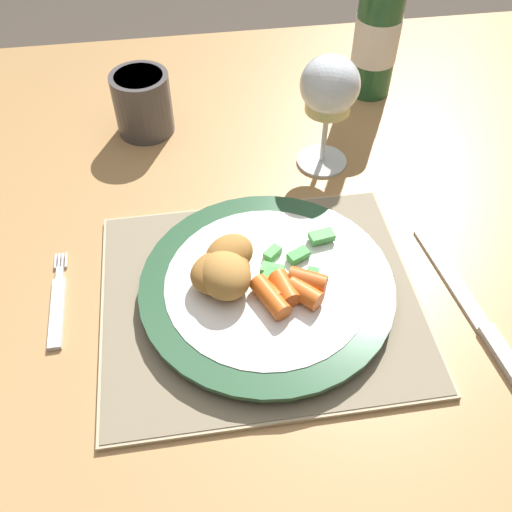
% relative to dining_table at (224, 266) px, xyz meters
% --- Properties ---
extents(ground_plane, '(6.00, 6.00, 0.00)m').
position_rel_dining_table_xyz_m(ground_plane, '(0.00, 0.00, -0.66)').
color(ground_plane, '#4C4238').
extents(dining_table, '(1.47, 0.96, 0.74)m').
position_rel_dining_table_xyz_m(dining_table, '(0.00, 0.00, 0.00)').
color(dining_table, '#AD7F4C').
rests_on(dining_table, ground).
extents(placemat, '(0.34, 0.29, 0.01)m').
position_rel_dining_table_xyz_m(placemat, '(0.03, -0.12, 0.08)').
color(placemat, tan).
rests_on(placemat, dining_table).
extents(dinner_plate, '(0.27, 0.27, 0.02)m').
position_rel_dining_table_xyz_m(dinner_plate, '(0.04, -0.12, 0.10)').
color(dinner_plate, white).
rests_on(dinner_plate, placemat).
extents(breaded_croquettes, '(0.09, 0.10, 0.04)m').
position_rel_dining_table_xyz_m(breaded_croquettes, '(-0.01, -0.11, 0.12)').
color(breaded_croquettes, '#B77F3D').
rests_on(breaded_croquettes, dinner_plate).
extents(green_beans_pile, '(0.09, 0.08, 0.01)m').
position_rel_dining_table_xyz_m(green_beans_pile, '(0.07, -0.10, 0.11)').
color(green_beans_pile, '#4CA84C').
rests_on(green_beans_pile, dinner_plate).
extents(glazed_carrots, '(0.08, 0.06, 0.02)m').
position_rel_dining_table_xyz_m(glazed_carrots, '(0.06, -0.14, 0.12)').
color(glazed_carrots, orange).
rests_on(glazed_carrots, dinner_plate).
extents(fork, '(0.02, 0.13, 0.01)m').
position_rel_dining_table_xyz_m(fork, '(-0.19, -0.10, 0.08)').
color(fork, silver).
rests_on(fork, dining_table).
extents(table_knife, '(0.04, 0.22, 0.01)m').
position_rel_dining_table_xyz_m(table_knife, '(0.25, -0.18, 0.08)').
color(table_knife, silver).
rests_on(table_knife, dining_table).
extents(wine_glass, '(0.07, 0.07, 0.16)m').
position_rel_dining_table_xyz_m(wine_glass, '(0.15, 0.10, 0.19)').
color(wine_glass, silver).
rests_on(wine_glass, dining_table).
extents(bottle, '(0.07, 0.07, 0.29)m').
position_rel_dining_table_xyz_m(bottle, '(0.26, 0.26, 0.19)').
color(bottle, '#23562D').
rests_on(bottle, dining_table).
extents(drinking_cup, '(0.08, 0.08, 0.09)m').
position_rel_dining_table_xyz_m(drinking_cup, '(-0.09, 0.21, 0.13)').
color(drinking_cup, '#4C4747').
rests_on(drinking_cup, dining_table).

